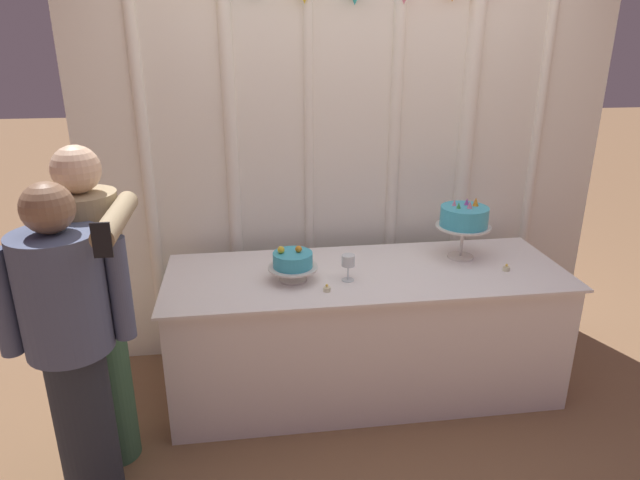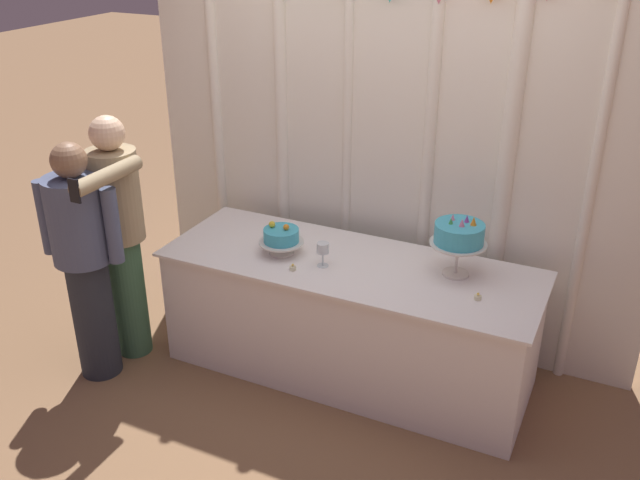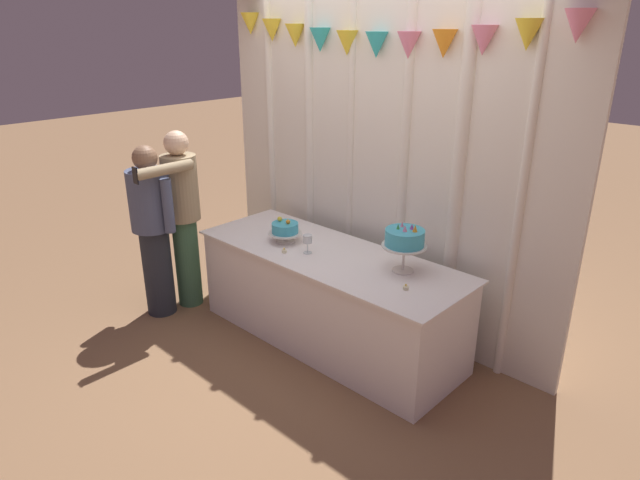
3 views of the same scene
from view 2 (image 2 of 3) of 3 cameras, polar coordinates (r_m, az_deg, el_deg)
name	(u,v)px [view 2 (image 2 of 3)]	position (r m, az deg, el deg)	size (l,w,h in m)	color
ground_plane	(341,378)	(4.23, 1.72, -11.20)	(24.00, 24.00, 0.00)	#846042
draped_curtain	(389,117)	(4.12, 5.64, 9.95)	(3.13, 0.16, 2.68)	white
cake_table	(349,318)	(4.10, 2.36, -6.36)	(2.14, 0.77, 0.73)	white
cake_display_nearleft	(281,237)	(3.99, -3.18, 0.23)	(0.26, 0.26, 0.19)	silver
cake_display_nearright	(459,235)	(3.76, 11.27, 0.37)	(0.30, 0.30, 0.35)	silver
wine_glass	(323,249)	(3.84, 0.26, -0.72)	(0.07, 0.07, 0.14)	silver
tealight_far_left	(293,268)	(3.84, -2.23, -2.29)	(0.04, 0.04, 0.04)	beige
tealight_near_left	(478,297)	(3.65, 12.74, -4.57)	(0.04, 0.04, 0.04)	beige
guest_girl_blue_dress	(119,228)	(4.22, -16.09, 0.94)	(0.46, 0.63, 1.51)	#3D6B4C
guest_man_dark_suit	(84,256)	(4.11, -18.67, -1.21)	(0.49, 0.38, 1.43)	#282D38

